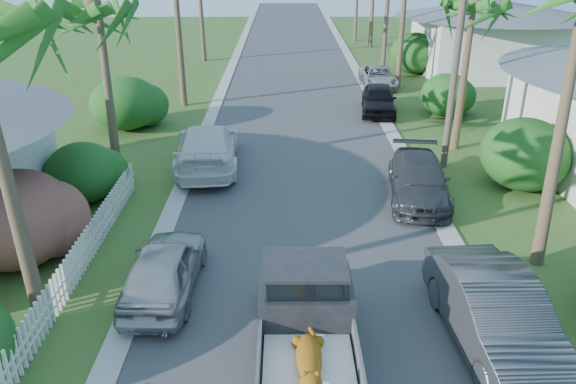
{
  "coord_description": "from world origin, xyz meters",
  "views": [
    {
      "loc": [
        -0.62,
        -7.4,
        8.1
      ],
      "look_at": [
        -0.52,
        7.49,
        1.4
      ],
      "focal_mm": 35.0,
      "sensor_mm": 36.0,
      "label": 1
    }
  ],
  "objects_px": {
    "palm_r_b": "(474,2)",
    "parked_car_lf": "(207,147)",
    "house_right_far": "(492,40)",
    "parked_car_rm": "(419,180)",
    "pickup_truck": "(306,314)",
    "palm_l_b": "(97,5)",
    "parked_car_ln": "(164,269)",
    "utility_pole_b": "(458,47)",
    "parked_car_rd": "(378,77)",
    "parked_car_rf": "(379,99)",
    "utility_pole_c": "(387,4)",
    "parked_car_rn": "(496,317)"
  },
  "relations": [
    {
      "from": "parked_car_rn",
      "to": "palm_r_b",
      "type": "xyz_separation_m",
      "value": [
        2.74,
        12.68,
        5.14
      ]
    },
    {
      "from": "pickup_truck",
      "to": "palm_l_b",
      "type": "height_order",
      "value": "palm_l_b"
    },
    {
      "from": "utility_pole_c",
      "to": "parked_car_ln",
      "type": "bearing_deg",
      "value": -111.34
    },
    {
      "from": "parked_car_ln",
      "to": "utility_pole_b",
      "type": "relative_size",
      "value": 0.45
    },
    {
      "from": "palm_r_b",
      "to": "utility_pole_b",
      "type": "height_order",
      "value": "utility_pole_b"
    },
    {
      "from": "parked_car_rn",
      "to": "pickup_truck",
      "type": "bearing_deg",
      "value": 178.08
    },
    {
      "from": "parked_car_rn",
      "to": "parked_car_lf",
      "type": "relative_size",
      "value": 0.87
    },
    {
      "from": "parked_car_rn",
      "to": "parked_car_rm",
      "type": "xyz_separation_m",
      "value": [
        0.06,
        7.74,
        -0.13
      ]
    },
    {
      "from": "pickup_truck",
      "to": "utility_pole_b",
      "type": "xyz_separation_m",
      "value": [
        5.78,
        10.81,
        3.59
      ]
    },
    {
      "from": "palm_r_b",
      "to": "utility_pole_c",
      "type": "distance_m",
      "value": 13.11
    },
    {
      "from": "palm_l_b",
      "to": "house_right_far",
      "type": "height_order",
      "value": "palm_l_b"
    },
    {
      "from": "parked_car_ln",
      "to": "palm_l_b",
      "type": "relative_size",
      "value": 0.55
    },
    {
      "from": "palm_l_b",
      "to": "utility_pole_c",
      "type": "distance_m",
      "value": 20.3
    },
    {
      "from": "parked_car_rn",
      "to": "parked_car_rd",
      "type": "xyz_separation_m",
      "value": [
        1.14,
        23.75,
        -0.23
      ]
    },
    {
      "from": "pickup_truck",
      "to": "parked_car_lf",
      "type": "distance_m",
      "value": 11.35
    },
    {
      "from": "house_right_far",
      "to": "parked_car_rm",
      "type": "bearing_deg",
      "value": -114.46
    },
    {
      "from": "parked_car_ln",
      "to": "house_right_far",
      "type": "bearing_deg",
      "value": -121.39
    },
    {
      "from": "palm_r_b",
      "to": "parked_car_rm",
      "type": "bearing_deg",
      "value": -118.41
    },
    {
      "from": "parked_car_rn",
      "to": "utility_pole_c",
      "type": "relative_size",
      "value": 0.55
    },
    {
      "from": "parked_car_rf",
      "to": "utility_pole_c",
      "type": "relative_size",
      "value": 0.46
    },
    {
      "from": "parked_car_rm",
      "to": "parked_car_ln",
      "type": "xyz_separation_m",
      "value": [
        -7.53,
        -5.61,
        0.01
      ]
    },
    {
      "from": "parked_car_rf",
      "to": "utility_pole_b",
      "type": "distance_m",
      "value": 8.51
    },
    {
      "from": "parked_car_rm",
      "to": "parked_car_lf",
      "type": "height_order",
      "value": "parked_car_lf"
    },
    {
      "from": "parked_car_rd",
      "to": "palm_l_b",
      "type": "height_order",
      "value": "palm_l_b"
    },
    {
      "from": "parked_car_rf",
      "to": "house_right_far",
      "type": "xyz_separation_m",
      "value": [
        8.84,
        9.56,
        1.41
      ]
    },
    {
      "from": "palm_l_b",
      "to": "parked_car_rn",
      "type": "bearing_deg",
      "value": -42.24
    },
    {
      "from": "pickup_truck",
      "to": "utility_pole_c",
      "type": "distance_m",
      "value": 26.7
    },
    {
      "from": "pickup_truck",
      "to": "parked_car_ln",
      "type": "xyz_separation_m",
      "value": [
        -3.42,
        2.26,
        -0.32
      ]
    },
    {
      "from": "parked_car_rn",
      "to": "parked_car_rf",
      "type": "xyz_separation_m",
      "value": [
        0.3,
        18.12,
        -0.1
      ]
    },
    {
      "from": "parked_car_rm",
      "to": "parked_car_ln",
      "type": "distance_m",
      "value": 9.39
    },
    {
      "from": "parked_car_rf",
      "to": "parked_car_ln",
      "type": "xyz_separation_m",
      "value": [
        -7.76,
        -15.99,
        -0.02
      ]
    },
    {
      "from": "parked_car_rf",
      "to": "parked_car_lf",
      "type": "xyz_separation_m",
      "value": [
        -7.76,
        -7.42,
        0.11
      ]
    },
    {
      "from": "parked_car_rd",
      "to": "palm_l_b",
      "type": "distance_m",
      "value": 19.19
    },
    {
      "from": "parked_car_rd",
      "to": "palm_l_b",
      "type": "relative_size",
      "value": 0.57
    },
    {
      "from": "pickup_truck",
      "to": "house_right_far",
      "type": "bearing_deg",
      "value": 64.64
    },
    {
      "from": "pickup_truck",
      "to": "parked_car_lf",
      "type": "relative_size",
      "value": 0.9
    },
    {
      "from": "pickup_truck",
      "to": "utility_pole_b",
      "type": "relative_size",
      "value": 0.57
    },
    {
      "from": "parked_car_lf",
      "to": "utility_pole_b",
      "type": "xyz_separation_m",
      "value": [
        9.2,
        -0.01,
        3.77
      ]
    },
    {
      "from": "utility_pole_b",
      "to": "house_right_far",
      "type": "bearing_deg",
      "value": 66.48
    },
    {
      "from": "parked_car_rd",
      "to": "palm_r_b",
      "type": "height_order",
      "value": "palm_r_b"
    },
    {
      "from": "parked_car_rm",
      "to": "parked_car_rf",
      "type": "relative_size",
      "value": 1.12
    },
    {
      "from": "utility_pole_b",
      "to": "utility_pole_c",
      "type": "bearing_deg",
      "value": 90.0
    },
    {
      "from": "pickup_truck",
      "to": "parked_car_rf",
      "type": "xyz_separation_m",
      "value": [
        4.35,
        18.25,
        -0.3
      ]
    },
    {
      "from": "palm_r_b",
      "to": "parked_car_lf",
      "type": "bearing_deg",
      "value": -168.97
    },
    {
      "from": "parked_car_rf",
      "to": "utility_pole_c",
      "type": "distance_m",
      "value": 8.63
    },
    {
      "from": "parked_car_rd",
      "to": "utility_pole_c",
      "type": "distance_m",
      "value": 4.5
    },
    {
      "from": "palm_l_b",
      "to": "utility_pole_b",
      "type": "xyz_separation_m",
      "value": [
        12.4,
        1.0,
        -1.55
      ]
    },
    {
      "from": "parked_car_ln",
      "to": "palm_l_b",
      "type": "bearing_deg",
      "value": -65.41
    },
    {
      "from": "parked_car_ln",
      "to": "utility_pole_c",
      "type": "xyz_separation_m",
      "value": [
        9.2,
        23.55,
        3.91
      ]
    },
    {
      "from": "palm_r_b",
      "to": "parked_car_rf",
      "type": "bearing_deg",
      "value": 114.15
    }
  ]
}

